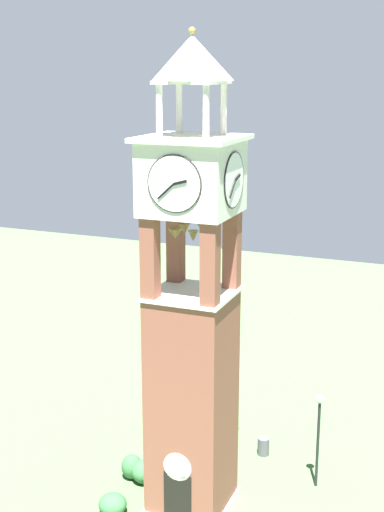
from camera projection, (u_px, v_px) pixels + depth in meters
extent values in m
plane|color=#476B3D|center=(192.00, 507.00, 27.82)|extent=(80.00, 80.00, 0.00)
cube|color=brown|center=(192.00, 405.00, 26.72)|extent=(2.80, 2.80, 8.74)
cube|color=silver|center=(192.00, 503.00, 27.78)|extent=(3.00, 3.00, 0.35)
cube|color=black|center=(178.00, 501.00, 26.27)|extent=(1.10, 0.04, 2.20)
cylinder|color=silver|center=(177.00, 467.00, 25.91)|extent=(1.10, 0.04, 1.10)
cube|color=brown|center=(150.00, 259.00, 24.65)|extent=(0.56, 0.56, 3.01)
cube|color=brown|center=(210.00, 266.00, 23.83)|extent=(0.56, 0.56, 3.01)
cube|color=brown|center=(176.00, 245.00, 26.66)|extent=(0.56, 0.56, 3.01)
cube|color=brown|center=(232.00, 251.00, 25.84)|extent=(0.56, 0.56, 3.01)
cube|color=silver|center=(192.00, 294.00, 25.61)|extent=(2.96, 2.96, 0.12)
cone|color=brown|center=(209.00, 234.00, 24.81)|extent=(0.51, 0.51, 0.48)
cone|color=brown|center=(203.00, 229.00, 25.50)|extent=(0.43, 0.43, 0.37)
cone|color=brown|center=(185.00, 229.00, 25.59)|extent=(0.39, 0.39, 0.39)
cone|color=brown|center=(175.00, 234.00, 24.82)|extent=(0.52, 0.52, 0.37)
cone|color=brown|center=(193.00, 236.00, 24.43)|extent=(0.37, 0.37, 0.40)
cube|color=silver|center=(192.00, 178.00, 24.55)|extent=(3.04, 3.04, 2.54)
cylinder|color=white|center=(174.00, 184.00, 23.17)|extent=(1.93, 0.05, 1.93)
torus|color=black|center=(174.00, 184.00, 23.17)|extent=(1.95, 0.06, 1.95)
cube|color=black|center=(180.00, 183.00, 23.01)|extent=(0.49, 0.03, 0.21)
cube|color=black|center=(166.00, 191.00, 23.28)|extent=(0.61, 0.03, 0.56)
cylinder|color=white|center=(208.00, 172.00, 25.93)|extent=(1.93, 0.05, 1.93)
torus|color=black|center=(208.00, 172.00, 25.93)|extent=(1.95, 0.06, 1.95)
cube|color=black|center=(214.00, 170.00, 25.88)|extent=(0.49, 0.03, 0.21)
cube|color=black|center=(201.00, 178.00, 26.15)|extent=(0.61, 0.03, 0.56)
cylinder|color=white|center=(152.00, 175.00, 25.11)|extent=(0.05, 1.93, 1.93)
torus|color=black|center=(152.00, 175.00, 25.11)|extent=(0.06, 1.95, 1.95)
cube|color=black|center=(153.00, 173.00, 25.33)|extent=(0.03, 0.49, 0.21)
cube|color=black|center=(147.00, 184.00, 24.95)|extent=(0.03, 0.61, 0.56)
cylinder|color=white|center=(234.00, 180.00, 23.98)|extent=(0.05, 1.93, 1.93)
torus|color=black|center=(234.00, 180.00, 23.98)|extent=(0.06, 1.95, 1.95)
cube|color=black|center=(238.00, 177.00, 24.15)|extent=(0.03, 0.49, 0.21)
cube|color=black|center=(233.00, 189.00, 23.77)|extent=(0.03, 0.61, 0.56)
cube|color=silver|center=(192.00, 138.00, 24.21)|extent=(3.40, 3.40, 0.16)
cylinder|color=silver|center=(159.00, 111.00, 23.53)|extent=(0.22, 0.22, 1.72)
cylinder|color=silver|center=(206.00, 112.00, 22.92)|extent=(0.22, 0.22, 1.72)
cylinder|color=silver|center=(179.00, 109.00, 25.03)|extent=(0.22, 0.22, 1.72)
cylinder|color=silver|center=(224.00, 110.00, 24.41)|extent=(0.22, 0.22, 1.72)
cube|color=silver|center=(192.00, 82.00, 23.74)|extent=(2.11, 2.11, 0.12)
pyramid|color=silver|center=(192.00, 58.00, 23.54)|extent=(2.11, 2.11, 1.48)
sphere|color=#B79338|center=(192.00, 31.00, 23.32)|extent=(0.24, 0.24, 0.24)
cylinder|color=black|center=(318.00, 445.00, 28.80)|extent=(0.12, 0.12, 3.72)
sphere|color=silver|center=(320.00, 399.00, 28.28)|extent=(0.36, 0.36, 0.36)
cylinder|color=#4C4C51|center=(263.00, 446.00, 31.55)|extent=(0.52, 0.52, 0.80)
ellipsoid|color=#336638|center=(132.00, 467.00, 29.70)|extent=(0.89, 0.89, 1.04)
ellipsoid|color=#336638|center=(113.00, 504.00, 27.29)|extent=(1.09, 1.09, 0.82)
ellipsoid|color=#336638|center=(145.00, 472.00, 29.42)|extent=(1.10, 1.10, 0.95)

